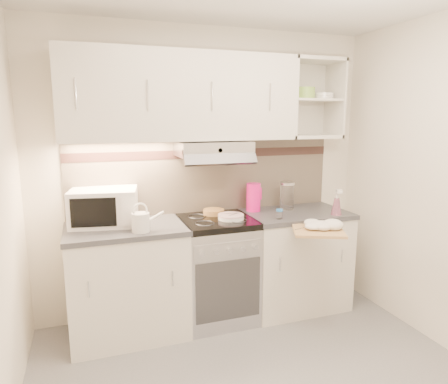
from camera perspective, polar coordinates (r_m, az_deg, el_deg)
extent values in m
cube|color=white|center=(3.58, -2.57, 2.79)|extent=(3.00, 0.04, 2.50)
cube|color=#C6B299|center=(3.57, -2.53, 2.29)|extent=(2.40, 0.02, 0.64)
cube|color=#35201D|center=(3.54, -2.52, 5.48)|extent=(2.40, 0.01, 0.08)
cube|color=silver|center=(3.32, -6.05, 13.38)|extent=(1.90, 0.34, 0.70)
cube|color=silver|center=(3.78, 12.42, 12.86)|extent=(0.50, 0.34, 0.70)
cylinder|color=#83B545|center=(3.74, 11.38, 13.69)|extent=(0.19, 0.19, 0.10)
cylinder|color=white|center=(3.84, 14.00, 13.17)|extent=(0.18, 0.18, 0.06)
cube|color=#B7B7BC|center=(3.36, -1.62, 6.23)|extent=(0.60, 0.40, 0.12)
cube|color=silver|center=(3.37, -13.52, -12.52)|extent=(0.90, 0.60, 0.86)
cube|color=#47474C|center=(3.22, -13.87, -5.14)|extent=(0.92, 0.62, 0.04)
cube|color=silver|center=(3.80, 9.95, -9.68)|extent=(0.90, 0.60, 0.86)
cube|color=#47474C|center=(3.67, 10.18, -3.07)|extent=(0.92, 0.62, 0.04)
cube|color=#B7B7BC|center=(3.51, -1.02, -11.32)|extent=(0.60, 0.58, 0.85)
cube|color=black|center=(3.37, -1.05, -4.21)|extent=(0.60, 0.60, 0.05)
cube|color=white|center=(3.29, -16.73, -2.03)|extent=(0.56, 0.45, 0.29)
cube|color=black|center=(3.11, -16.57, -2.75)|extent=(0.33, 0.07, 0.22)
cylinder|color=silver|center=(3.03, -11.83, -4.28)|extent=(0.13, 0.13, 0.14)
cone|color=silver|center=(3.06, -10.04, -3.67)|extent=(0.19, 0.07, 0.11)
torus|color=silver|center=(3.00, -11.89, -2.59)|extent=(0.12, 0.04, 0.12)
cylinder|color=white|center=(3.34, 1.00, -3.79)|extent=(0.22, 0.22, 0.01)
cylinder|color=white|center=(3.34, 1.00, -3.56)|extent=(0.22, 0.22, 0.01)
cylinder|color=white|center=(3.33, 1.00, -3.33)|extent=(0.22, 0.22, 0.01)
cube|color=silver|center=(3.33, 1.00, -3.17)|extent=(0.14, 0.03, 0.01)
cylinder|color=#A17749|center=(3.49, -1.48, -2.86)|extent=(0.18, 0.18, 0.05)
cylinder|color=#FF1287|center=(3.61, 4.23, -0.74)|extent=(0.13, 0.13, 0.25)
cube|color=#FF1287|center=(3.62, 5.20, -0.20)|extent=(0.02, 0.03, 0.11)
cylinder|color=white|center=(3.72, 8.98, -0.70)|extent=(0.13, 0.13, 0.23)
cylinder|color=#B7B7BC|center=(3.70, 9.04, 1.21)|extent=(0.13, 0.13, 0.02)
cylinder|color=silver|center=(3.38, 7.93, -3.27)|extent=(0.05, 0.05, 0.07)
cylinder|color=blue|center=(3.37, 7.95, -2.59)|extent=(0.06, 0.06, 0.02)
cone|color=pink|center=(3.61, 15.78, -1.99)|extent=(0.09, 0.09, 0.15)
cube|color=tan|center=(3.19, 13.33, -5.44)|extent=(0.48, 0.47, 0.02)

